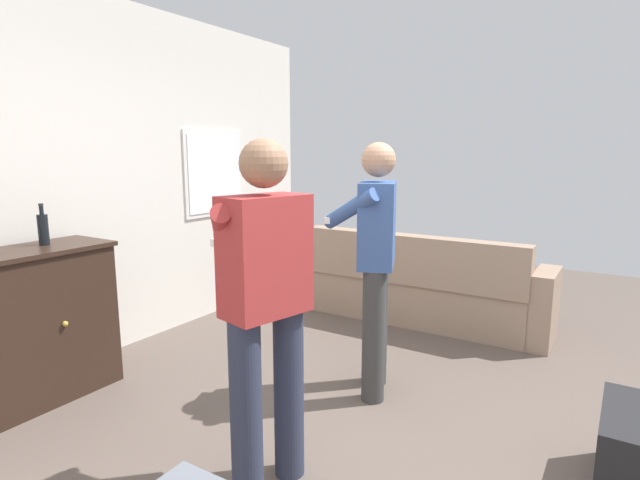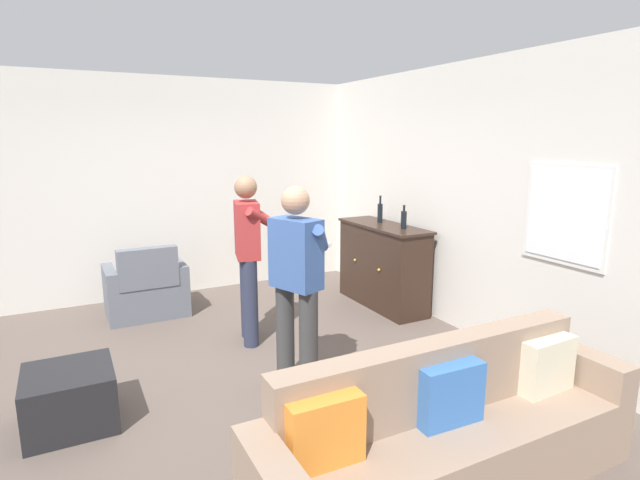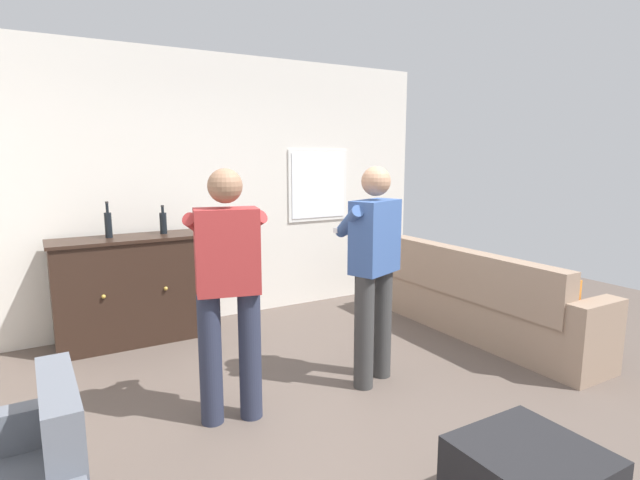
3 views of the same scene
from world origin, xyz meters
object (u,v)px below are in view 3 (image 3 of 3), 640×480
at_px(bottle_wine_green, 108,224).
at_px(person_standing_right, 373,265).
at_px(bottle_liquor_amber, 163,222).
at_px(couch, 478,302).
at_px(person_standing_left, 228,284).
at_px(sideboard_cabinet, 131,290).

relative_size(bottle_wine_green, person_standing_right, 0.20).
bearing_deg(bottle_liquor_amber, bottle_wine_green, 179.36).
relative_size(couch, person_standing_right, 1.46).
height_order(bottle_wine_green, person_standing_left, person_standing_left).
xyz_separation_m(bottle_liquor_amber, person_standing_left, (-0.02, -1.86, -0.19)).
height_order(bottle_liquor_amber, person_standing_left, person_standing_left).
bearing_deg(sideboard_cabinet, bottle_wine_green, 163.10).
distance_m(sideboard_cabinet, bottle_wine_green, 0.65).
bearing_deg(person_standing_left, bottle_liquor_amber, 89.23).
bearing_deg(bottle_liquor_amber, couch, -31.16).
height_order(couch, bottle_liquor_amber, bottle_liquor_amber).
height_order(sideboard_cabinet, person_standing_right, person_standing_right).
height_order(bottle_wine_green, person_standing_right, person_standing_right).
height_order(bottle_liquor_amber, person_standing_right, person_standing_right).
xyz_separation_m(couch, person_standing_left, (-2.64, -0.28, 0.60)).
bearing_deg(bottle_wine_green, bottle_liquor_amber, -0.64).
bearing_deg(bottle_liquor_amber, sideboard_cabinet, -173.05).
bearing_deg(person_standing_right, bottle_liquor_amber, 121.18).
xyz_separation_m(bottle_liquor_amber, person_standing_right, (1.13, -1.87, -0.19)).
bearing_deg(bottle_wine_green, sideboard_cabinet, -16.90).
height_order(couch, person_standing_left, person_standing_left).
distance_m(person_standing_left, person_standing_right, 1.15).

